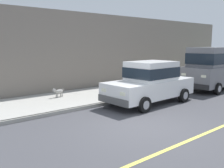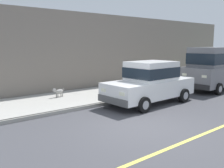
{
  "view_description": "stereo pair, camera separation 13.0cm",
  "coord_description": "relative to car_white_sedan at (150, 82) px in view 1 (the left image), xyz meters",
  "views": [
    {
      "loc": [
        5.36,
        -5.81,
        2.67
      ],
      "look_at": [
        -3.5,
        1.56,
        0.85
      ],
      "focal_mm": 40.09,
      "sensor_mm": 36.0,
      "label": 1
    },
    {
      "loc": [
        5.44,
        -5.71,
        2.67
      ],
      "look_at": [
        -3.5,
        1.56,
        0.85
      ],
      "focal_mm": 40.09,
      "sensor_mm": 36.0,
      "label": 2
    }
  ],
  "objects": [
    {
      "name": "dog_grey",
      "position": [
        -3.28,
        -2.95,
        -0.55
      ],
      "size": [
        0.27,
        0.75,
        0.49
      ],
      "color": "#999691",
      "rests_on": "sidewalk"
    },
    {
      "name": "sidewalk",
      "position": [
        -2.82,
        -2.73,
        -0.91
      ],
      "size": [
        3.6,
        64.0,
        0.14
      ],
      "primitive_type": "cube",
      "color": "#A8A59E",
      "rests_on": "ground"
    },
    {
      "name": "car_white_sedan",
      "position": [
        0.0,
        0.0,
        0.0
      ],
      "size": [
        2.14,
        4.66,
        1.92
      ],
      "color": "white",
      "rests_on": "ground"
    },
    {
      "name": "building_facade",
      "position": [
        -4.92,
        3.71,
        1.26
      ],
      "size": [
        0.5,
        20.0,
        4.49
      ],
      "primitive_type": "cube",
      "color": "slate",
      "rests_on": "ground"
    },
    {
      "name": "car_grey_van",
      "position": [
        -0.01,
        5.76,
        0.41
      ],
      "size": [
        2.26,
        4.97,
        2.52
      ],
      "color": "slate",
      "rests_on": "ground"
    },
    {
      "name": "lane_centre_line",
      "position": [
        3.78,
        -2.73,
        -0.98
      ],
      "size": [
        0.12,
        57.6,
        0.01
      ],
      "primitive_type": "cube",
      "color": "#E0D64C",
      "rests_on": "ground"
    },
    {
      "name": "curb",
      "position": [
        -1.02,
        -2.73,
        -0.91
      ],
      "size": [
        0.16,
        64.0,
        0.14
      ],
      "primitive_type": "cube",
      "color": "gray",
      "rests_on": "ground"
    },
    {
      "name": "ground_plane",
      "position": [
        2.18,
        -2.73,
        -0.98
      ],
      "size": [
        80.0,
        80.0,
        0.0
      ],
      "primitive_type": "plane",
      "color": "#424247"
    }
  ]
}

